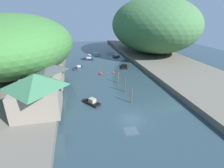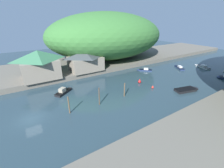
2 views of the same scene
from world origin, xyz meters
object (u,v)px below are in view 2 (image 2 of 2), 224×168
object	(u,v)px
boathouse_shed	(85,60)
boat_far_upstream	(179,67)
person_on_quay	(53,74)
boat_mid_channel	(64,91)
boat_navy_launch	(202,66)
channel_buoy_far	(153,87)
channel_buoy_near	(140,81)
boat_red_skiff	(188,89)
boat_white_cruiser	(223,77)
boat_cabin_cruiser	(144,70)
waterfront_building	(39,64)

from	to	relation	value
boathouse_shed	boat_far_upstream	xyz separation A→B (m)	(11.34, 28.51, -3.87)
boat_far_upstream	person_on_quay	distance (m)	39.48
boat_mid_channel	boat_navy_launch	size ratio (longest dim) A/B	0.77
boathouse_shed	boat_mid_channel	distance (m)	13.46
boathouse_shed	channel_buoy_far	world-z (taller)	boathouse_shed
channel_buoy_near	person_on_quay	bearing A→B (deg)	-123.72
boat_mid_channel	boat_far_upstream	bearing A→B (deg)	50.64
boathouse_shed	boat_red_skiff	distance (m)	27.87
boat_red_skiff	boat_white_cruiser	bearing A→B (deg)	101.38
person_on_quay	boat_cabin_cruiser	bearing A→B (deg)	-9.55
boat_far_upstream	boat_white_cruiser	bearing A→B (deg)	-48.83
boat_red_skiff	channel_buoy_near	bearing A→B (deg)	-132.16
boathouse_shed	boat_navy_launch	distance (m)	39.09
boathouse_shed	channel_buoy_near	size ratio (longest dim) A/B	8.54
channel_buoy_far	boat_far_upstream	bearing A→B (deg)	108.96
boat_far_upstream	person_on_quay	world-z (taller)	person_on_quay
boat_red_skiff	channel_buoy_far	bearing A→B (deg)	-117.40
boat_red_skiff	person_on_quay	distance (m)	32.81
waterfront_building	boathouse_shed	world-z (taller)	waterfront_building
waterfront_building	boat_cabin_cruiser	bearing A→B (deg)	75.61
boat_white_cruiser	boat_navy_launch	xyz separation A→B (m)	(-8.81, 5.24, 0.02)
boat_white_cruiser	boat_navy_launch	distance (m)	10.25
channel_buoy_far	boat_mid_channel	bearing A→B (deg)	-116.18
waterfront_building	boat_red_skiff	bearing A→B (deg)	49.06
boathouse_shed	boat_cabin_cruiser	size ratio (longest dim) A/B	2.16
boat_mid_channel	channel_buoy_near	world-z (taller)	boat_mid_channel
waterfront_building	boat_cabin_cruiser	xyz separation A→B (m)	(7.41, 28.87, -4.61)
boat_mid_channel	boat_navy_launch	world-z (taller)	boat_mid_channel
channel_buoy_near	person_on_quay	distance (m)	22.17
channel_buoy_far	person_on_quay	distance (m)	24.99
channel_buoy_near	boat_cabin_cruiser	bearing A→B (deg)	130.06
boat_white_cruiser	waterfront_building	bearing A→B (deg)	120.81
boat_cabin_cruiser	person_on_quay	distance (m)	27.09
boathouse_shed	boat_white_cruiser	size ratio (longest dim) A/B	2.66
waterfront_building	boat_white_cruiser	bearing A→B (deg)	60.54
waterfront_building	person_on_quay	xyz separation A→B (m)	(1.93, 2.42, -2.60)
boat_cabin_cruiser	channel_buoy_far	xyz separation A→B (m)	(10.91, -7.69, 0.05)
boat_white_cruiser	person_on_quay	xyz separation A→B (m)	(-22.23, -40.34, 1.97)
boathouse_shed	boat_far_upstream	size ratio (longest dim) A/B	1.72
boat_mid_channel	boat_far_upstream	xyz separation A→B (m)	(2.29, 37.73, -0.10)
waterfront_building	channel_buoy_far	size ratio (longest dim) A/B	11.55
boat_mid_channel	channel_buoy_far	world-z (taller)	boat_mid_channel
boat_far_upstream	boat_red_skiff	world-z (taller)	boat_far_upstream
waterfront_building	boat_navy_launch	world-z (taller)	waterfront_building
boat_red_skiff	channel_buoy_far	world-z (taller)	channel_buoy_far
boat_red_skiff	boat_navy_launch	bearing A→B (deg)	125.08
waterfront_building	boat_mid_channel	world-z (taller)	waterfront_building
boat_mid_channel	boat_red_skiff	distance (m)	28.01
boat_navy_launch	channel_buoy_far	bearing A→B (deg)	-156.49
waterfront_building	channel_buoy_near	xyz separation A→B (m)	(14.19, 20.80, -4.44)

